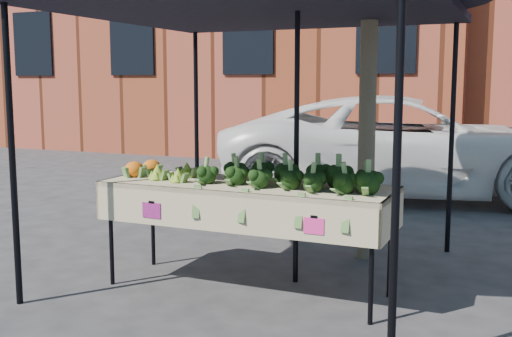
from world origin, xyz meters
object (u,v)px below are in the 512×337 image
table (246,238)px  canopy (262,123)px  vehicle (407,13)px  street_tree (370,12)px

table → canopy: canopy is taller
table → vehicle: vehicle is taller
canopy → street_tree: size_ratio=0.67×
table → canopy: (-0.05, 0.46, 0.92)m
canopy → vehicle: size_ratio=0.58×
vehicle → street_tree: size_ratio=1.16×
canopy → vehicle: (0.43, 4.52, 1.37)m
table → street_tree: street_tree is taller
canopy → vehicle: 4.74m
vehicle → canopy: bearing=160.7°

